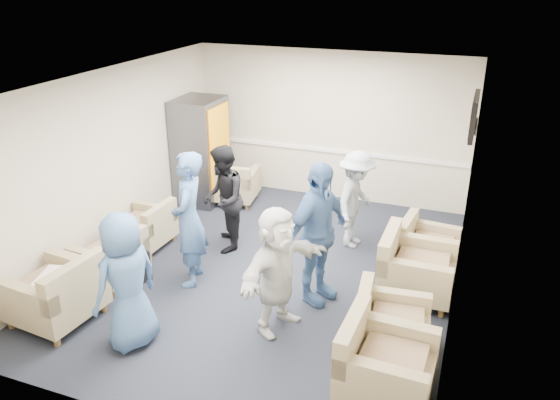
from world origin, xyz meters
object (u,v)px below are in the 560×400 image
at_px(person_mid_left, 189,220).
at_px(person_front_right, 277,270).
at_px(armchair_right_midnear, 388,327).
at_px(armchair_left_far, 147,228).
at_px(armchair_right_midfar, 412,270).
at_px(person_front_left, 126,282).
at_px(armchair_left_mid, 113,260).
at_px(vending_machine, 201,151).
at_px(person_mid_right, 317,234).
at_px(armchair_corner, 233,185).
at_px(armchair_left_near, 58,295).
at_px(armchair_right_near, 381,365).
at_px(armchair_right_far, 424,248).
at_px(person_back_left, 223,199).
at_px(person_back_right, 356,200).

bearing_deg(person_mid_left, person_front_right, 51.77).
distance_m(armchair_right_midnear, person_front_right, 1.38).
xyz_separation_m(armchair_left_far, armchair_right_midfar, (4.01, 0.05, 0.06)).
relative_size(armchair_left_far, person_front_left, 0.49).
xyz_separation_m(armchair_left_mid, armchair_right_midnear, (3.79, -0.20, 0.01)).
distance_m(vending_machine, person_mid_right, 3.79).
bearing_deg(person_mid_left, armchair_corner, 176.43).
relative_size(armchair_right_midfar, person_front_right, 0.60).
distance_m(armchair_left_mid, person_front_right, 2.54).
bearing_deg(armchair_right_midfar, armchair_left_near, 118.86).
height_order(vending_machine, person_front_left, vending_machine).
relative_size(armchair_left_far, vending_machine, 0.42).
bearing_deg(armchair_right_near, armchair_left_far, 66.50).
distance_m(armchair_left_far, armchair_right_midnear, 4.11).
bearing_deg(armchair_right_far, armchair_left_mid, 121.47).
height_order(armchair_left_far, person_front_left, person_front_left).
distance_m(armchair_left_mid, person_mid_right, 2.86).
distance_m(armchair_left_near, armchair_right_midnear, 3.90).
bearing_deg(vending_machine, person_front_left, -73.13).
distance_m(person_mid_right, person_front_right, 0.80).
height_order(person_back_left, person_back_right, person_back_left).
bearing_deg(person_front_right, person_mid_right, 0.67).
height_order(armchair_left_mid, armchair_right_near, armchair_right_near).
xyz_separation_m(person_mid_left, person_front_right, (1.46, -0.57, -0.15)).
height_order(armchair_left_near, armchair_right_far, armchair_left_near).
relative_size(armchair_left_mid, armchair_right_midnear, 0.99).
height_order(armchair_right_midnear, person_back_right, person_back_right).
relative_size(person_front_left, person_back_left, 1.00).
bearing_deg(armchair_right_midnear, armchair_right_near, 178.88).
xyz_separation_m(armchair_left_mid, person_mid_left, (1.02, 0.36, 0.62)).
bearing_deg(armchair_right_far, armchair_right_midnear, -178.16).
height_order(armchair_right_midfar, person_back_right, person_back_right).
distance_m(armchair_right_near, armchair_right_midfar, 1.97).
distance_m(armchair_left_mid, armchair_right_midnear, 3.80).
distance_m(armchair_right_near, person_front_left, 2.85).
bearing_deg(person_back_right, armchair_right_midnear, -151.98).
xyz_separation_m(armchair_corner, vending_machine, (-0.56, -0.09, 0.62)).
distance_m(vending_machine, person_front_right, 4.14).
xyz_separation_m(armchair_right_near, person_front_left, (-2.81, -0.18, 0.46)).
height_order(armchair_left_near, person_back_left, person_back_left).
distance_m(armchair_left_far, person_back_left, 1.31).
xyz_separation_m(armchair_left_near, armchair_left_far, (-0.11, 2.05, -0.06)).
bearing_deg(armchair_right_midnear, person_mid_left, 72.78).
distance_m(armchair_left_mid, person_back_right, 3.61).
xyz_separation_m(armchair_right_near, armchair_corner, (-3.47, 3.94, -0.02)).
bearing_deg(armchair_right_far, person_mid_right, 143.92).
xyz_separation_m(armchair_right_midfar, person_back_right, (-1.03, 1.11, 0.39)).
xyz_separation_m(armchair_left_far, person_mid_left, (1.15, -0.66, 0.62)).
xyz_separation_m(person_mid_left, person_mid_right, (1.71, 0.17, 0.01)).
bearing_deg(armchair_right_near, person_back_left, 53.31).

